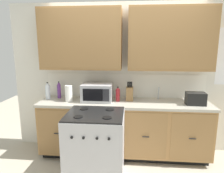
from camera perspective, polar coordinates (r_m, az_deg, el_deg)
ground_plane at (r=3.41m, az=2.95°, el=-20.81°), size 8.00×8.00×0.00m
wall_unit at (r=3.38m, az=3.63°, el=8.80°), size 3.88×0.40×2.49m
counter_run at (r=3.45m, az=3.27°, el=-11.43°), size 2.71×0.64×0.93m
stove_range at (r=2.92m, az=-4.59°, el=-16.13°), size 0.76×0.68×0.95m
microwave at (r=3.32m, az=-4.10°, el=-1.61°), size 0.48×0.37×0.28m
toaster at (r=3.36m, az=22.07°, el=-3.11°), size 0.28×0.18×0.19m
knife_block at (r=3.35m, az=4.88°, el=-1.93°), size 0.11×0.14×0.31m
sink_faucet at (r=3.51m, az=12.71°, el=-1.83°), size 0.02×0.02×0.20m
paper_towel_roll at (r=3.35m, az=-11.87°, el=-1.88°), size 0.12×0.12×0.26m
bottle_violet at (r=3.60m, az=-14.40°, el=-0.94°), size 0.06×0.06×0.29m
bottle_clear at (r=3.59m, az=-17.31°, el=-1.14°), size 0.08×0.08×0.28m
bottle_red at (r=3.30m, az=1.61°, el=-2.11°), size 0.07×0.07×0.24m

